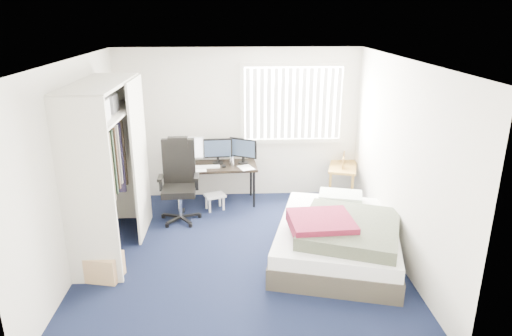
{
  "coord_description": "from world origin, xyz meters",
  "views": [
    {
      "loc": [
        -0.06,
        -5.33,
        3.02
      ],
      "look_at": [
        0.21,
        0.4,
        1.05
      ],
      "focal_mm": 32.0,
      "sensor_mm": 36.0,
      "label": 1
    }
  ],
  "objects_px": {
    "office_chair": "(180,189)",
    "nightstand": "(343,168)",
    "bed": "(338,236)",
    "desk": "(216,162)"
  },
  "relations": [
    {
      "from": "desk",
      "to": "office_chair",
      "type": "bearing_deg",
      "value": -131.12
    },
    {
      "from": "desk",
      "to": "office_chair",
      "type": "xyz_separation_m",
      "value": [
        -0.53,
        -0.61,
        -0.22
      ]
    },
    {
      "from": "office_chair",
      "to": "nightstand",
      "type": "relative_size",
      "value": 1.32
    },
    {
      "from": "desk",
      "to": "office_chair",
      "type": "relative_size",
      "value": 1.1
    },
    {
      "from": "nightstand",
      "to": "bed",
      "type": "distance_m",
      "value": 2.04
    },
    {
      "from": "nightstand",
      "to": "bed",
      "type": "bearing_deg",
      "value": -104.2
    },
    {
      "from": "office_chair",
      "to": "bed",
      "type": "xyz_separation_m",
      "value": [
        2.16,
        -1.27,
        -0.2
      ]
    },
    {
      "from": "nightstand",
      "to": "bed",
      "type": "height_order",
      "value": "nightstand"
    },
    {
      "from": "office_chair",
      "to": "nightstand",
      "type": "bearing_deg",
      "value": 14.7
    },
    {
      "from": "bed",
      "to": "nightstand",
      "type": "bearing_deg",
      "value": 75.8
    }
  ]
}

